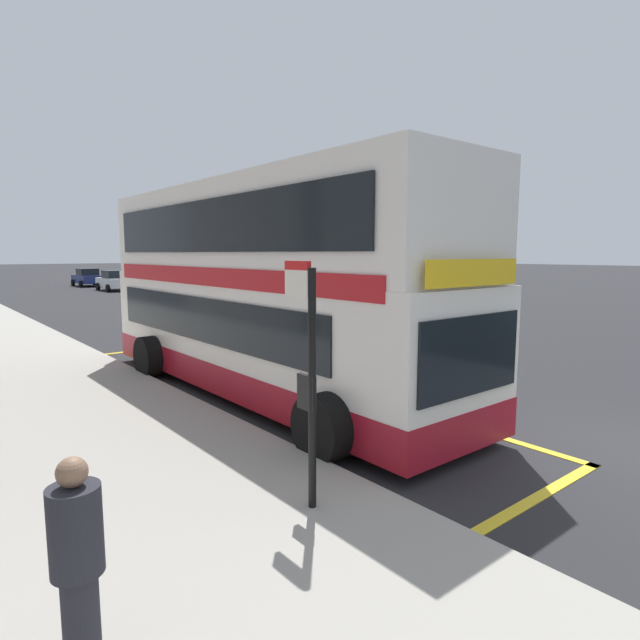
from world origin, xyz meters
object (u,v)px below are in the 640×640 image
parked_car_navy_across (88,277)px  parked_car_white_behind (115,281)px  double_decker_bus (262,297)px  pedestrian_waiting_near_sign (78,561)px  bus_stop_sign (308,365)px

parked_car_navy_across → parked_car_white_behind: 7.28m
double_decker_bus → pedestrian_waiting_near_sign: 7.83m
bus_stop_sign → parked_car_navy_across: bearing=77.6°
double_decker_bus → pedestrian_waiting_near_sign: double_decker_bus is taller
parked_car_navy_across → pedestrian_waiting_near_sign: bearing=-103.6°
pedestrian_waiting_near_sign → parked_car_navy_across: bearing=74.8°
bus_stop_sign → pedestrian_waiting_near_sign: bearing=-160.3°
parked_car_navy_across → pedestrian_waiting_near_sign: (-12.63, -46.47, 0.17)m
pedestrian_waiting_near_sign → bus_stop_sign: bearing=19.7°
bus_stop_sign → parked_car_navy_across: 46.61m
parked_car_white_behind → pedestrian_waiting_near_sign: (-12.72, -39.20, 0.17)m
double_decker_bus → parked_car_navy_across: (7.46, 40.70, -1.26)m
double_decker_bus → pedestrian_waiting_near_sign: (-5.17, -5.78, -1.09)m
bus_stop_sign → pedestrian_waiting_near_sign: bus_stop_sign is taller
parked_car_white_behind → pedestrian_waiting_near_sign: pedestrian_waiting_near_sign is taller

